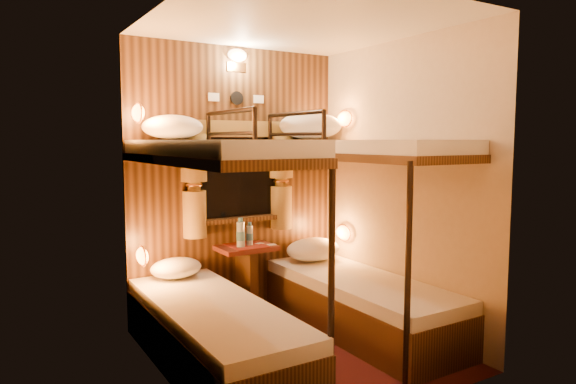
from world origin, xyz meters
TOP-DOWN VIEW (x-y plane):
  - floor at (0.00, 0.00)m, footprint 2.10×2.10m
  - ceiling at (0.00, 0.00)m, footprint 2.10×2.10m
  - wall_back at (0.00, 1.05)m, footprint 2.40×0.00m
  - wall_front at (0.00, -1.05)m, footprint 2.40×0.00m
  - wall_left at (-1.00, 0.00)m, footprint 0.00×2.40m
  - wall_right at (1.00, 0.00)m, footprint 0.00×2.40m
  - back_panel at (0.00, 1.04)m, footprint 2.00×0.03m
  - bunk_left at (-0.65, 0.07)m, footprint 0.72×1.90m
  - bunk_right at (0.65, 0.07)m, footprint 0.72×1.90m
  - window at (0.00, 1.00)m, footprint 1.00×0.12m
  - curtains at (0.00, 0.97)m, footprint 1.10×0.22m
  - back_fixtures at (0.00, 1.00)m, footprint 0.54×0.09m
  - reading_lamps at (-0.00, 0.70)m, footprint 2.00×0.20m
  - table at (0.00, 0.85)m, footprint 0.50×0.34m
  - bottle_left at (-0.07, 0.82)m, footprint 0.08×0.08m
  - bottle_right at (0.03, 0.84)m, footprint 0.06×0.06m
  - sachet_a at (0.21, 0.77)m, footprint 0.08×0.06m
  - sachet_b at (0.14, 0.87)m, footprint 0.09×0.07m
  - pillow_lower_left at (-0.65, 0.83)m, footprint 0.42×0.30m
  - pillow_lower_right at (0.65, 0.76)m, footprint 0.54×0.38m
  - pillow_upper_left at (-0.65, 0.84)m, footprint 0.49×0.35m
  - pillow_upper_right at (0.65, 0.81)m, footprint 0.62×0.45m

SIDE VIEW (x-z plane):
  - floor at x=0.00m, z-range 0.00..0.00m
  - table at x=0.00m, z-range 0.09..0.74m
  - pillow_lower_left at x=-0.65m, z-range 0.46..0.62m
  - bunk_left at x=-0.65m, z-range -0.35..1.47m
  - bunk_right at x=0.65m, z-range -0.35..1.47m
  - pillow_lower_right at x=0.65m, z-range 0.46..0.67m
  - sachet_b at x=0.14m, z-range 0.65..0.66m
  - sachet_a at x=0.21m, z-range 0.65..0.66m
  - bottle_right at x=0.03m, z-range 0.64..0.84m
  - bottle_left at x=-0.07m, z-range 0.63..0.89m
  - window at x=0.00m, z-range 0.79..1.58m
  - wall_back at x=0.00m, z-range 0.00..2.40m
  - wall_front at x=0.00m, z-range 0.00..2.40m
  - wall_left at x=-1.00m, z-range 0.00..2.40m
  - wall_right at x=1.00m, z-range 0.00..2.40m
  - back_panel at x=0.00m, z-range 0.00..2.40m
  - reading_lamps at x=0.00m, z-range 0.62..1.86m
  - curtains at x=0.00m, z-range 0.76..1.76m
  - pillow_upper_left at x=-0.65m, z-range 1.59..1.78m
  - pillow_upper_right at x=0.65m, z-range 1.59..1.83m
  - back_fixtures at x=0.00m, z-range 2.00..2.49m
  - ceiling at x=0.00m, z-range 2.40..2.40m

